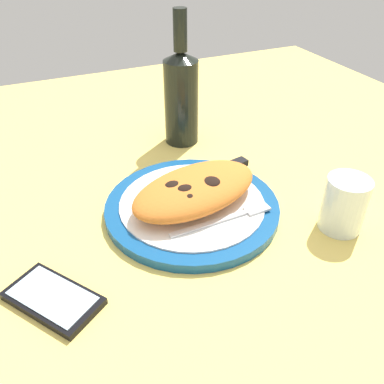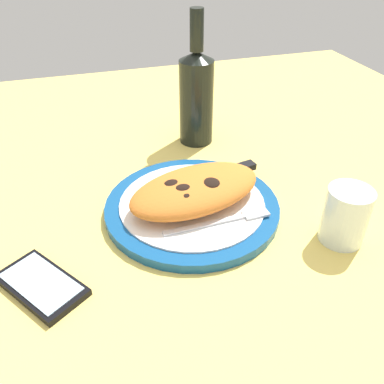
{
  "view_description": "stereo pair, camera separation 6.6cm",
  "coord_description": "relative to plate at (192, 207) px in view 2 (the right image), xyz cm",
  "views": [
    {
      "loc": [
        -22.09,
        -49.36,
        41.69
      ],
      "look_at": [
        0.0,
        0.0,
        3.89
      ],
      "focal_mm": 38.23,
      "sensor_mm": 36.0,
      "label": 1
    },
    {
      "loc": [
        -15.93,
        -51.68,
        41.69
      ],
      "look_at": [
        0.0,
        0.0,
        3.89
      ],
      "focal_mm": 38.23,
      "sensor_mm": 36.0,
      "label": 2
    }
  ],
  "objects": [
    {
      "name": "ground_plane",
      "position": [
        0.0,
        0.0,
        -2.4
      ],
      "size": [
        150.0,
        150.0,
        3.0
      ],
      "primitive_type": "cube",
      "color": "#EACC60"
    },
    {
      "name": "plate",
      "position": [
        0.0,
        0.0,
        0.0
      ],
      "size": [
        28.71,
        28.71,
        1.89
      ],
      "color": "navy",
      "rests_on": "ground_plane"
    },
    {
      "name": "calzone",
      "position": [
        0.57,
        -0.12,
        3.35
      ],
      "size": [
        24.95,
        17.36,
        4.73
      ],
      "color": "orange",
      "rests_on": "plate"
    },
    {
      "name": "fork",
      "position": [
        3.72,
        -6.31,
        1.18
      ],
      "size": [
        17.2,
        2.34,
        0.4
      ],
      "color": "silver",
      "rests_on": "plate"
    },
    {
      "name": "knife",
      "position": [
        6.75,
        5.65,
        1.48
      ],
      "size": [
        21.63,
        6.03,
        1.2
      ],
      "color": "silver",
      "rests_on": "plate"
    },
    {
      "name": "smartphone",
      "position": [
        -24.05,
        -10.09,
        -0.34
      ],
      "size": [
        12.6,
        14.01,
        1.16
      ],
      "color": "black",
      "rests_on": "ground_plane"
    },
    {
      "name": "water_glass",
      "position": [
        19.6,
        -13.21,
        3.01
      ],
      "size": [
        6.6,
        6.6,
        8.87
      ],
      "color": "silver",
      "rests_on": "ground_plane"
    },
    {
      "name": "wine_bottle",
      "position": [
        8.29,
        23.92,
        9.38
      ],
      "size": [
        7.02,
        7.02,
        26.83
      ],
      "color": "black",
      "rests_on": "ground_plane"
    }
  ]
}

